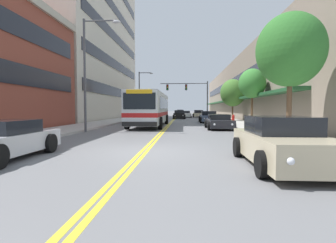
{
  "coord_description": "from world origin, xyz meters",
  "views": [
    {
      "loc": [
        1.52,
        -9.99,
        1.64
      ],
      "look_at": [
        -0.66,
        25.76,
        -0.14
      ],
      "focal_mm": 28.0,
      "sensor_mm": 36.0,
      "label": 1
    }
  ],
  "objects_px": {
    "car_charcoal_parked_right_end": "(219,122)",
    "car_black_moving_second": "(179,115)",
    "street_lamp_left_near": "(90,64)",
    "street_tree_right_mid": "(252,84)",
    "car_beige_parked_right_foreground": "(282,143)",
    "street_lamp_left_far": "(141,91)",
    "car_red_parked_left_far": "(149,114)",
    "fire_hydrant": "(233,120)",
    "car_white_moving_third": "(185,114)",
    "car_navy_moving_lead": "(180,112)",
    "car_slate_blue_parked_right_mid": "(208,117)",
    "car_dark_grey_parked_left_near": "(142,116)",
    "car_champagne_parked_right_far": "(199,114)",
    "city_bus": "(150,108)",
    "street_tree_right_near": "(290,50)",
    "traffic_signal_mast": "(190,92)",
    "car_silver_parked_left_mid": "(1,141)",
    "street_tree_right_far": "(233,93)"
  },
  "relations": [
    {
      "from": "car_dark_grey_parked_left_near",
      "to": "car_beige_parked_right_foreground",
      "type": "relative_size",
      "value": 1.02
    },
    {
      "from": "street_lamp_left_near",
      "to": "fire_hydrant",
      "type": "bearing_deg",
      "value": 29.34
    },
    {
      "from": "street_tree_right_mid",
      "to": "car_charcoal_parked_right_end",
      "type": "bearing_deg",
      "value": -134.4
    },
    {
      "from": "car_red_parked_left_far",
      "to": "car_navy_moving_lead",
      "type": "xyz_separation_m",
      "value": [
        4.86,
        23.29,
        -0.01
      ]
    },
    {
      "from": "car_silver_parked_left_mid",
      "to": "car_navy_moving_lead",
      "type": "height_order",
      "value": "car_navy_moving_lead"
    },
    {
      "from": "car_beige_parked_right_foreground",
      "to": "street_lamp_left_near",
      "type": "height_order",
      "value": "street_lamp_left_near"
    },
    {
      "from": "street_lamp_left_near",
      "to": "street_lamp_left_far",
      "type": "relative_size",
      "value": 1.07
    },
    {
      "from": "car_dark_grey_parked_left_near",
      "to": "street_tree_right_far",
      "type": "xyz_separation_m",
      "value": [
        11.96,
        -2.84,
        3.02
      ]
    },
    {
      "from": "car_black_moving_second",
      "to": "car_navy_moving_lead",
      "type": "bearing_deg",
      "value": 90.41
    },
    {
      "from": "car_dark_grey_parked_left_near",
      "to": "car_slate_blue_parked_right_mid",
      "type": "bearing_deg",
      "value": -31.29
    },
    {
      "from": "car_slate_blue_parked_right_mid",
      "to": "street_tree_right_mid",
      "type": "relative_size",
      "value": 0.92
    },
    {
      "from": "car_silver_parked_left_mid",
      "to": "fire_hydrant",
      "type": "distance_m",
      "value": 18.85
    },
    {
      "from": "car_red_parked_left_far",
      "to": "car_charcoal_parked_right_end",
      "type": "relative_size",
      "value": 1.04
    },
    {
      "from": "street_lamp_left_near",
      "to": "street_tree_right_mid",
      "type": "xyz_separation_m",
      "value": [
        12.72,
        7.0,
        -0.71
      ]
    },
    {
      "from": "car_silver_parked_left_mid",
      "to": "car_white_moving_third",
      "type": "height_order",
      "value": "car_silver_parked_left_mid"
    },
    {
      "from": "car_navy_moving_lead",
      "to": "car_dark_grey_parked_left_near",
      "type": "bearing_deg",
      "value": -99.13
    },
    {
      "from": "car_dark_grey_parked_left_near",
      "to": "street_tree_right_near",
      "type": "height_order",
      "value": "street_tree_right_near"
    },
    {
      "from": "car_charcoal_parked_right_end",
      "to": "street_lamp_left_near",
      "type": "xyz_separation_m",
      "value": [
        -9.25,
        -3.45,
        4.09
      ]
    },
    {
      "from": "car_silver_parked_left_mid",
      "to": "car_slate_blue_parked_right_mid",
      "type": "bearing_deg",
      "value": 68.96
    },
    {
      "from": "car_silver_parked_left_mid",
      "to": "car_navy_moving_lead",
      "type": "xyz_separation_m",
      "value": [
        4.99,
        58.72,
        0.03
      ]
    },
    {
      "from": "car_navy_moving_lead",
      "to": "fire_hydrant",
      "type": "distance_m",
      "value": 43.3
    },
    {
      "from": "car_champagne_parked_right_far",
      "to": "street_tree_right_mid",
      "type": "distance_m",
      "value": 25.74
    },
    {
      "from": "car_charcoal_parked_right_end",
      "to": "street_tree_right_mid",
      "type": "relative_size",
      "value": 0.9
    },
    {
      "from": "car_silver_parked_left_mid",
      "to": "street_lamp_left_near",
      "type": "height_order",
      "value": "street_lamp_left_near"
    },
    {
      "from": "traffic_signal_mast",
      "to": "street_tree_right_mid",
      "type": "relative_size",
      "value": 1.46
    },
    {
      "from": "street_tree_right_mid",
      "to": "street_tree_right_near",
      "type": "bearing_deg",
      "value": -95.14
    },
    {
      "from": "car_silver_parked_left_mid",
      "to": "car_beige_parked_right_foreground",
      "type": "xyz_separation_m",
      "value": [
        8.73,
        -0.45,
        0.06
      ]
    },
    {
      "from": "car_dark_grey_parked_left_near",
      "to": "car_white_moving_third",
      "type": "height_order",
      "value": "car_dark_grey_parked_left_near"
    },
    {
      "from": "street_lamp_left_near",
      "to": "car_silver_parked_left_mid",
      "type": "bearing_deg",
      "value": -87.0
    },
    {
      "from": "car_slate_blue_parked_right_mid",
      "to": "car_black_moving_second",
      "type": "bearing_deg",
      "value": 107.16
    },
    {
      "from": "car_beige_parked_right_foreground",
      "to": "city_bus",
      "type": "bearing_deg",
      "value": 109.42
    },
    {
      "from": "car_charcoal_parked_right_end",
      "to": "car_black_moving_second",
      "type": "bearing_deg",
      "value": 99.4
    },
    {
      "from": "city_bus",
      "to": "car_red_parked_left_far",
      "type": "height_order",
      "value": "city_bus"
    },
    {
      "from": "car_dark_grey_parked_left_near",
      "to": "car_charcoal_parked_right_end",
      "type": "height_order",
      "value": "car_dark_grey_parked_left_near"
    },
    {
      "from": "car_black_moving_second",
      "to": "car_white_moving_third",
      "type": "height_order",
      "value": "car_black_moving_second"
    },
    {
      "from": "car_dark_grey_parked_left_near",
      "to": "car_navy_moving_lead",
      "type": "relative_size",
      "value": 0.99
    },
    {
      "from": "car_silver_parked_left_mid",
      "to": "car_beige_parked_right_foreground",
      "type": "bearing_deg",
      "value": -2.98
    },
    {
      "from": "car_slate_blue_parked_right_mid",
      "to": "city_bus",
      "type": "bearing_deg",
      "value": -133.17
    },
    {
      "from": "car_champagne_parked_right_far",
      "to": "car_navy_moving_lead",
      "type": "height_order",
      "value": "car_navy_moving_lead"
    },
    {
      "from": "car_red_parked_left_far",
      "to": "car_white_moving_third",
      "type": "bearing_deg",
      "value": 44.24
    },
    {
      "from": "car_red_parked_left_far",
      "to": "car_charcoal_parked_right_end",
      "type": "xyz_separation_m",
      "value": [
        8.61,
        -22.34,
        -0.08
      ]
    },
    {
      "from": "car_black_moving_second",
      "to": "street_lamp_left_far",
      "type": "distance_m",
      "value": 7.48
    },
    {
      "from": "car_silver_parked_left_mid",
      "to": "street_lamp_left_far",
      "type": "xyz_separation_m",
      "value": [
        -0.57,
        31.65,
        3.73
      ]
    },
    {
      "from": "city_bus",
      "to": "car_black_moving_second",
      "type": "relative_size",
      "value": 2.59
    },
    {
      "from": "traffic_signal_mast",
      "to": "street_tree_right_far",
      "type": "distance_m",
      "value": 9.73
    },
    {
      "from": "car_champagne_parked_right_far",
      "to": "street_lamp_left_near",
      "type": "relative_size",
      "value": 0.57
    },
    {
      "from": "car_slate_blue_parked_right_mid",
      "to": "street_tree_right_mid",
      "type": "bearing_deg",
      "value": -61.51
    },
    {
      "from": "car_charcoal_parked_right_end",
      "to": "fire_hydrant",
      "type": "height_order",
      "value": "car_charcoal_parked_right_end"
    },
    {
      "from": "car_champagne_parked_right_far",
      "to": "car_red_parked_left_far",
      "type": "bearing_deg",
      "value": -142.83
    },
    {
      "from": "city_bus",
      "to": "street_tree_right_near",
      "type": "height_order",
      "value": "street_tree_right_near"
    }
  ]
}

